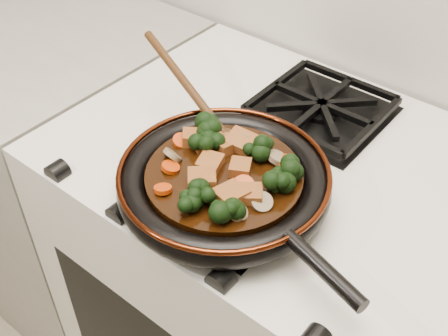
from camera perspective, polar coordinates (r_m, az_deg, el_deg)
The scene contains 35 objects.
stove at distance 1.32m, azimuth 4.23°, elevation -13.48°, with size 0.76×0.60×0.90m, color silver.
burner_grate_front at distance 0.89m, azimuth 0.42°, elevation -2.06°, with size 0.23×0.23×0.03m, color black, non-canonical shape.
burner_grate_back at distance 1.07m, azimuth 9.86°, elevation 6.02°, with size 0.23×0.23×0.03m, color black, non-canonical shape.
skillet at distance 0.86m, azimuth 0.09°, elevation -1.39°, with size 0.45×0.33×0.05m.
braising_sauce at distance 0.85m, azimuth 0.00°, elevation -1.05°, with size 0.24×0.24×0.02m, color black.
tofu_cube_0 at distance 0.89m, azimuth 1.75°, elevation 2.60°, with size 0.04×0.04×0.02m, color brown.
tofu_cube_1 at distance 0.84m, azimuth 1.66°, elevation -0.02°, with size 0.03×0.03×0.02m, color brown.
tofu_cube_2 at distance 0.85m, azimuth -1.42°, elevation 0.43°, with size 0.04×0.03×0.02m, color brown.
tofu_cube_3 at distance 0.89m, azimuth 0.16°, elevation 2.37°, with size 0.03×0.03×0.02m, color brown.
tofu_cube_4 at distance 0.90m, azimuth -1.93°, elevation 3.01°, with size 0.04×0.05×0.02m, color brown.
tofu_cube_5 at distance 0.80m, azimuth 0.69°, elevation -2.91°, with size 0.04×0.04×0.02m, color brown.
tofu_cube_6 at distance 0.82m, azimuth -2.23°, elevation -1.24°, with size 0.04×0.04×0.02m, color brown.
tofu_cube_7 at distance 0.80m, azimuth 2.69°, elevation -2.73°, with size 0.04×0.03×0.02m, color brown.
tofu_cube_8 at distance 0.90m, azimuth -3.03°, elevation 3.04°, with size 0.04×0.03×0.02m, color brown.
broccoli_floret_0 at distance 0.87m, azimuth 3.37°, elevation 1.98°, with size 0.06×0.06×0.06m, color black, non-canonical shape.
broccoli_floret_1 at distance 0.79m, azimuth -3.89°, elevation -3.48°, with size 0.06×0.06×0.05m, color black, non-canonical shape.
broccoli_floret_2 at distance 0.91m, azimuth -1.66°, elevation 3.70°, with size 0.06×0.06×0.05m, color black, non-canonical shape.
broccoli_floret_3 at distance 0.88m, azimuth -1.91°, elevation 2.45°, with size 0.06×0.06×0.05m, color black, non-canonical shape.
broccoli_floret_4 at distance 0.89m, azimuth -1.24°, elevation 3.09°, with size 0.06×0.06×0.06m, color black, non-canonical shape.
broccoli_floret_5 at distance 0.84m, azimuth 6.49°, elevation -0.46°, with size 0.06×0.06×0.05m, color black, non-canonical shape.
broccoli_floret_6 at distance 0.78m, azimuth -0.04°, elevation -4.45°, with size 0.06×0.06×0.05m, color black, non-canonical shape.
broccoli_floret_7 at distance 0.79m, azimuth -2.49°, elevation -3.09°, with size 0.06×0.06×0.06m, color black, non-canonical shape.
broccoli_floret_8 at distance 0.81m, azimuth 5.32°, elevation -1.65°, with size 0.06×0.06×0.06m, color black, non-canonical shape.
broccoli_floret_9 at distance 0.91m, azimuth -1.84°, elevation 4.07°, with size 0.06×0.06×0.05m, color black, non-canonical shape.
carrot_coin_0 at distance 0.85m, azimuth -5.46°, elevation 0.07°, with size 0.03×0.03×0.01m, color #B63005.
carrot_coin_1 at distance 0.87m, azimuth 6.01°, elevation 0.71°, with size 0.03×0.03×0.01m, color #B63005.
carrot_coin_2 at distance 0.82m, azimuth 1.98°, elevation -1.73°, with size 0.03×0.03×0.01m, color #B63005.
carrot_coin_3 at distance 0.90m, azimuth -4.35°, elevation 2.77°, with size 0.03×0.03×0.01m, color #B63005.
carrot_coin_4 at distance 0.82m, azimuth -6.23°, elevation -2.14°, with size 0.03×0.03×0.01m, color #B63005.
mushroom_slice_0 at distance 0.90m, azimuth 2.45°, elevation 3.09°, with size 0.04×0.04×0.01m, color olive.
mushroom_slice_1 at distance 0.87m, azimuth -5.23°, elevation 1.31°, with size 0.03×0.03×0.01m, color olive.
mushroom_slice_2 at distance 0.87m, azimuth 5.41°, elevation 1.06°, with size 0.03×0.03×0.01m, color olive.
mushroom_slice_3 at distance 0.78m, azimuth 1.31°, elevation -4.36°, with size 0.03×0.03×0.01m, color olive.
mushroom_slice_4 at distance 0.79m, azimuth 3.88°, elevation -3.48°, with size 0.03×0.03×0.01m, color olive.
wooden_spoon at distance 0.94m, azimuth -2.27°, elevation 6.44°, with size 0.16×0.07×0.26m.
Camera 1 is at (0.40, 1.05, 1.53)m, focal length 45.00 mm.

